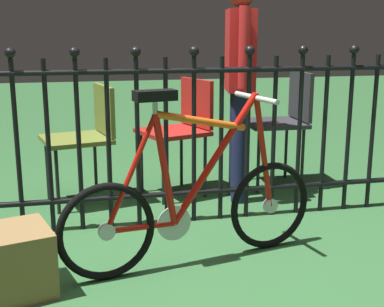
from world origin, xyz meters
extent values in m
plane|color=#306234|center=(0.00, 0.00, 0.00)|extent=(20.00, 20.00, 0.00)
cylinder|color=black|center=(-0.95, 0.66, 0.51)|extent=(0.03, 0.03, 1.03)
sphere|color=black|center=(-0.95, 0.66, 1.06)|extent=(0.06, 0.06, 0.06)
cylinder|color=black|center=(-0.77, 0.66, 0.51)|extent=(0.03, 0.03, 1.03)
cylinder|color=black|center=(-0.60, 0.66, 0.51)|extent=(0.03, 0.03, 1.03)
sphere|color=black|center=(-0.60, 0.66, 1.06)|extent=(0.06, 0.06, 0.06)
cylinder|color=black|center=(-0.43, 0.66, 0.51)|extent=(0.03, 0.03, 1.03)
cylinder|color=black|center=(-0.25, 0.66, 0.51)|extent=(0.03, 0.03, 1.03)
sphere|color=black|center=(-0.25, 0.66, 1.06)|extent=(0.06, 0.06, 0.06)
cylinder|color=black|center=(-0.08, 0.66, 0.51)|extent=(0.03, 0.03, 1.03)
cylinder|color=black|center=(0.09, 0.66, 0.51)|extent=(0.03, 0.03, 1.03)
sphere|color=black|center=(0.09, 0.66, 1.06)|extent=(0.06, 0.06, 0.06)
cylinder|color=black|center=(0.27, 0.66, 0.51)|extent=(0.03, 0.03, 1.03)
cylinder|color=black|center=(0.44, 0.66, 0.51)|extent=(0.03, 0.03, 1.03)
sphere|color=black|center=(0.44, 0.66, 1.06)|extent=(0.06, 0.06, 0.06)
cylinder|color=black|center=(0.61, 0.66, 0.51)|extent=(0.03, 0.03, 1.03)
cylinder|color=black|center=(0.79, 0.66, 0.51)|extent=(0.03, 0.03, 1.03)
sphere|color=black|center=(0.79, 0.66, 1.06)|extent=(0.06, 0.06, 0.06)
cylinder|color=black|center=(0.96, 0.66, 0.51)|extent=(0.03, 0.03, 1.03)
cylinder|color=black|center=(1.13, 0.66, 0.51)|extent=(0.03, 0.03, 1.03)
sphere|color=black|center=(1.13, 0.66, 1.06)|extent=(0.06, 0.06, 0.06)
cylinder|color=black|center=(1.31, 0.66, 0.51)|extent=(0.03, 0.03, 1.03)
cylinder|color=black|center=(0.00, 0.66, 0.19)|extent=(3.28, 0.03, 0.03)
cylinder|color=black|center=(0.00, 0.66, 0.95)|extent=(3.28, 0.03, 0.03)
torus|color=black|center=(-0.49, -0.04, 0.24)|extent=(0.48, 0.14, 0.49)
cylinder|color=silver|center=(-0.49, -0.04, 0.24)|extent=(0.09, 0.05, 0.08)
torus|color=black|center=(0.41, 0.16, 0.24)|extent=(0.48, 0.14, 0.49)
cylinder|color=silver|center=(0.41, 0.16, 0.24)|extent=(0.09, 0.05, 0.08)
cylinder|color=red|center=(0.08, 0.08, 0.55)|extent=(0.49, 0.14, 0.65)
cylinder|color=#EA5914|center=(0.00, 0.07, 0.74)|extent=(0.48, 0.14, 0.14)
cylinder|color=red|center=(-0.19, 0.03, 0.51)|extent=(0.13, 0.06, 0.57)
cylinder|color=red|center=(-0.32, 0.00, 0.24)|extent=(0.35, 0.10, 0.04)
cylinder|color=red|center=(-0.37, -0.01, 0.52)|extent=(0.28, 0.08, 0.56)
cylinder|color=red|center=(0.36, 0.15, 0.55)|extent=(0.14, 0.06, 0.63)
cylinder|color=silver|center=(0.30, 0.13, 0.85)|extent=(0.03, 0.03, 0.02)
cylinder|color=silver|center=(0.30, 0.13, 0.84)|extent=(0.11, 0.40, 0.03)
cylinder|color=silver|center=(-0.24, 0.02, 0.83)|extent=(0.03, 0.03, 0.07)
cube|color=black|center=(-0.24, 0.02, 0.88)|extent=(0.21, 0.13, 0.05)
cylinder|color=silver|center=(-0.15, 0.04, 0.23)|extent=(0.18, 0.05, 0.18)
cylinder|color=black|center=(-0.75, 0.97, 0.22)|extent=(0.02, 0.02, 0.44)
cylinder|color=black|center=(-0.82, 1.31, 0.22)|extent=(0.02, 0.02, 0.44)
cylinder|color=black|center=(-0.41, 1.05, 0.22)|extent=(0.02, 0.02, 0.44)
cylinder|color=black|center=(-0.49, 1.38, 0.22)|extent=(0.02, 0.02, 0.44)
cube|color=olive|center=(-0.62, 1.18, 0.45)|extent=(0.52, 0.52, 0.03)
cube|color=olive|center=(-0.42, 1.22, 0.64)|extent=(0.12, 0.41, 0.34)
cylinder|color=black|center=(0.68, 1.13, 0.24)|extent=(0.02, 0.02, 0.47)
cylinder|color=black|center=(0.69, 1.47, 0.24)|extent=(0.02, 0.02, 0.47)
cylinder|color=black|center=(1.03, 1.12, 0.24)|extent=(0.02, 0.02, 0.47)
cylinder|color=black|center=(1.04, 1.46, 0.24)|extent=(0.02, 0.02, 0.47)
cube|color=#2D2D33|center=(0.86, 1.30, 0.49)|extent=(0.44, 0.44, 0.03)
cube|color=#2D2D33|center=(1.06, 1.29, 0.69)|extent=(0.04, 0.41, 0.36)
cylinder|color=black|center=(-0.04, 1.01, 0.23)|extent=(0.02, 0.02, 0.45)
cylinder|color=black|center=(-0.15, 1.33, 0.23)|extent=(0.02, 0.02, 0.45)
cylinder|color=black|center=(0.28, 1.12, 0.23)|extent=(0.02, 0.02, 0.45)
cylinder|color=black|center=(0.17, 1.44, 0.23)|extent=(0.02, 0.02, 0.45)
cube|color=#A51E19|center=(0.06, 1.23, 0.47)|extent=(0.54, 0.54, 0.03)
cube|color=#A51E19|center=(0.25, 1.29, 0.66)|extent=(0.16, 0.39, 0.35)
cylinder|color=#191E3F|center=(0.48, 0.96, 0.39)|extent=(0.11, 0.11, 0.77)
cylinder|color=#191E3F|center=(0.51, 1.12, 0.39)|extent=(0.11, 0.11, 0.77)
cube|color=red|center=(0.50, 1.04, 1.04)|extent=(0.23, 0.33, 0.55)
cylinder|color=red|center=(0.46, 0.84, 1.07)|extent=(0.08, 0.08, 0.52)
cylinder|color=red|center=(0.53, 1.24, 1.07)|extent=(0.08, 0.08, 0.52)
cube|color=olive|center=(-0.93, -0.09, 0.15)|extent=(0.42, 0.42, 0.31)
camera|label=1|loc=(-0.60, -2.45, 1.19)|focal=49.65mm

